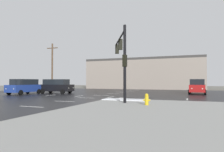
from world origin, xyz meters
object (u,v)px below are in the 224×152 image
traffic_signal_mast (122,53)px  suv_black (56,86)px  suv_red (197,86)px  fire_hydrant (147,99)px  utility_pole_far (52,66)px  suv_blue (24,86)px

traffic_signal_mast → suv_black: 15.57m
suv_red → suv_black: 19.84m
fire_hydrant → suv_red: bearing=77.4°
suv_black → utility_pole_far: utility_pole_far is taller
suv_red → suv_blue: 23.55m
suv_red → suv_black: same height
suv_black → utility_pole_far: size_ratio=0.58×
traffic_signal_mast → suv_red: size_ratio=1.21×
suv_blue → utility_pole_far: utility_pole_far is taller
traffic_signal_mast → utility_pole_far: utility_pole_far is taller
traffic_signal_mast → suv_blue: bearing=45.7°
traffic_signal_mast → fire_hydrant: (2.56, -2.33, -3.62)m
suv_red → traffic_signal_mast: bearing=-21.4°
fire_hydrant → suv_red: 16.97m
utility_pole_far → traffic_signal_mast: bearing=-38.6°
suv_black → suv_blue: same height
suv_red → suv_black: (-18.98, -5.78, 0.00)m
suv_black → utility_pole_far: bearing=128.4°
fire_hydrant → suv_blue: 19.58m
utility_pole_far → suv_red: bearing=0.1°
suv_black → suv_blue: bearing=-133.9°
fire_hydrant → suv_black: suv_black is taller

